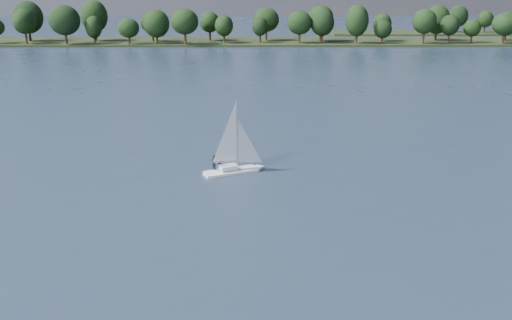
{
  "coord_description": "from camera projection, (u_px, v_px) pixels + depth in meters",
  "views": [
    {
      "loc": [
        10.56,
        -30.5,
        21.59
      ],
      "look_at": [
        11.11,
        32.82,
        2.5
      ],
      "focal_mm": 40.0,
      "sensor_mm": 36.0,
      "label": 1
    }
  ],
  "objects": [
    {
      "name": "far_shore",
      "position": [
        226.0,
        42.0,
        238.32
      ],
      "size": [
        660.0,
        40.0,
        1.5
      ],
      "primitive_type": "cube",
      "color": "black",
      "rests_on": "ground"
    },
    {
      "name": "ground",
      "position": [
        205.0,
        86.0,
        131.09
      ],
      "size": [
        700.0,
        700.0,
        0.0
      ],
      "primitive_type": "plane",
      "color": "#233342",
      "rests_on": "ground"
    },
    {
      "name": "sailboat",
      "position": [
        231.0,
        153.0,
        68.78
      ],
      "size": [
        7.26,
        4.78,
        9.33
      ],
      "rotation": [
        0.0,
        0.0,
        0.43
      ],
      "color": "white",
      "rests_on": "ground"
    },
    {
      "name": "treeline",
      "position": [
        190.0,
        23.0,
        232.61
      ],
      "size": [
        562.61,
        74.28,
        18.52
      ],
      "color": "black",
      "rests_on": "ground"
    }
  ]
}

